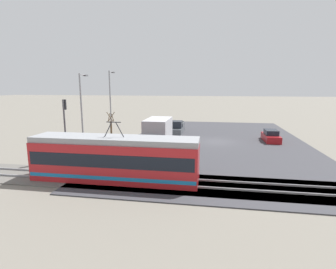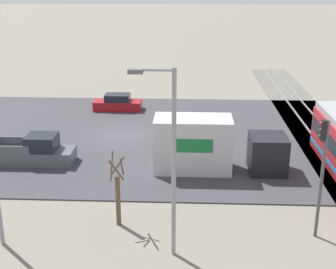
{
  "view_description": "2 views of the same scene",
  "coord_description": "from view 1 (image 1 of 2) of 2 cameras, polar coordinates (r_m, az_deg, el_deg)",
  "views": [
    {
      "loc": [
        0.69,
        33.64,
        7.13
      ],
      "look_at": [
        5.62,
        4.14,
        1.59
      ],
      "focal_mm": 28.0,
      "sensor_mm": 36.0,
      "label": 1
    },
    {
      "loc": [
        34.4,
        5.05,
        12.14
      ],
      "look_at": [
        9.18,
        3.89,
        3.35
      ],
      "focal_mm": 50.0,
      "sensor_mm": 36.0,
      "label": 2
    }
  ],
  "objects": [
    {
      "name": "ground_plane",
      "position": [
        34.39,
        10.43,
        -1.64
      ],
      "size": [
        320.0,
        320.0,
        0.0
      ],
      "primitive_type": "plane",
      "color": "slate"
    },
    {
      "name": "sedan_car_0",
      "position": [
        36.55,
        21.48,
        -0.39
      ],
      "size": [
        1.77,
        4.36,
        1.48
      ],
      "rotation": [
        0.0,
        0.0,
        3.14
      ],
      "color": "maroon",
      "rests_on": "ground"
    },
    {
      "name": "street_tree",
      "position": [
        34.96,
        -12.27,
        1.4
      ],
      "size": [
        0.92,
        0.77,
        3.84
      ],
      "color": "brown",
      "rests_on": "ground"
    },
    {
      "name": "rail_bed",
      "position": [
        19.57,
        11.06,
        -10.93
      ],
      "size": [
        53.51,
        4.4,
        0.22
      ],
      "color": "#5B5954",
      "rests_on": "ground"
    },
    {
      "name": "traffic_light_pole",
      "position": [
        26.42,
        -21.52,
        2.49
      ],
      "size": [
        0.28,
        0.47,
        5.91
      ],
      "color": "#47474C",
      "rests_on": "ground"
    },
    {
      "name": "road_surface",
      "position": [
        34.39,
        10.43,
        -1.57
      ],
      "size": [
        22.28,
        37.59,
        0.08
      ],
      "color": "#38383D",
      "rests_on": "ground"
    },
    {
      "name": "street_lamp_near_crossing",
      "position": [
        40.34,
        -12.38,
        7.69
      ],
      "size": [
        0.36,
        1.95,
        9.35
      ],
      "color": "gray",
      "rests_on": "ground"
    },
    {
      "name": "box_truck",
      "position": [
        28.3,
        -2.64,
        -0.61
      ],
      "size": [
        2.53,
        8.34,
        3.47
      ],
      "color": "black",
      "rests_on": "ground"
    },
    {
      "name": "pickup_truck",
      "position": [
        39.77,
        1.88,
        1.36
      ],
      "size": [
        1.95,
        5.74,
        1.94
      ],
      "color": "#4C5156",
      "rests_on": "ground"
    },
    {
      "name": "light_rail_tram",
      "position": [
        20.31,
        -11.45,
        -5.24
      ],
      "size": [
        12.61,
        2.76,
        4.46
      ],
      "color": "#B21E23",
      "rests_on": "ground"
    },
    {
      "name": "street_lamp_mid_block",
      "position": [
        33.23,
        -18.22,
        6.17
      ],
      "size": [
        0.36,
        1.95,
        8.58
      ],
      "color": "gray",
      "rests_on": "ground"
    }
  ]
}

